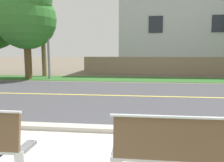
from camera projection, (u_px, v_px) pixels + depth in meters
ground_plane at (118, 90)px, 10.59m from camera, size 140.00×140.00×0.00m
curb_edge at (96, 129)px, 5.01m from camera, size 44.00×0.30×0.11m
street_asphalt at (115, 96)px, 9.11m from camera, size 52.00×8.00×0.01m
road_centre_line at (115, 95)px, 9.11m from camera, size 48.00×0.14×0.01m
far_verge_grass at (123, 79)px, 14.78m from camera, size 48.00×2.80×0.02m
bench_right at (191, 155)px, 2.84m from camera, size 2.04×0.48×1.01m
streetlamp at (49, 19)px, 14.64m from camera, size 0.24×2.10×6.88m
shade_tree_left at (27, 15)px, 14.42m from camera, size 3.91×3.91×6.45m
garden_wall at (164, 66)px, 17.85m from camera, size 13.00×0.36×1.40m
house_across_street at (179, 29)px, 20.40m from camera, size 11.46×6.91×7.77m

